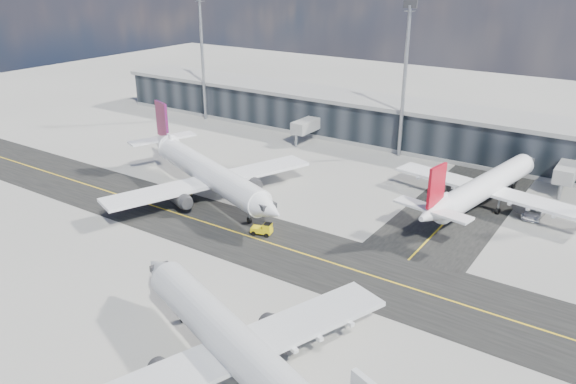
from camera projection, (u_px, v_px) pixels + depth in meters
The scene contains 9 objects.
ground at pixel (247, 253), 72.59m from camera, with size 300.00×300.00×0.00m, color gray.
taxiway_lanes at pixel (316, 231), 78.80m from camera, with size 180.00×63.00×0.03m.
terminal_concourse at pixel (414, 128), 113.16m from camera, with size 152.00×19.80×8.80m.
floodlight_masts at pixel (405, 76), 103.51m from camera, with size 102.50×0.70×28.90m.
airliner_af at pixel (207, 172), 89.31m from camera, with size 39.55×34.20×12.14m.
airliner_redtail at pixel (484, 187), 84.64m from camera, with size 30.90×36.06×10.70m.
airliner_near at pixel (242, 353), 48.15m from camera, with size 37.54×32.44×11.48m.
baggage_tug at pixel (264, 229), 77.19m from camera, with size 3.14×2.10×1.81m.
service_van at pixel (534, 212), 82.71m from camera, with size 2.54×5.51×1.53m, color white.
Camera 1 is at (40.33, -50.22, 34.82)m, focal length 35.00 mm.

